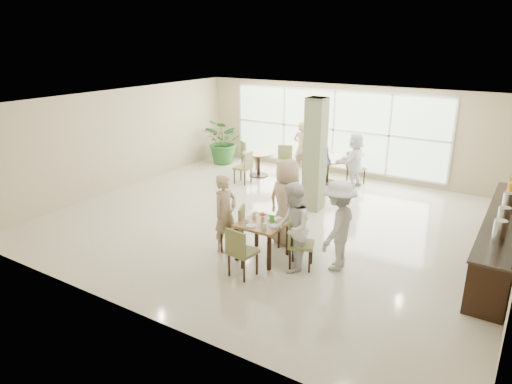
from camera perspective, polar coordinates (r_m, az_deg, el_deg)
The scene contains 20 objects.
ground at distance 10.88m, azimuth 2.47°, elevation -3.58°, with size 10.00×10.00×0.00m, color beige.
room_shell at distance 10.35m, azimuth 2.61°, elevation 5.17°, with size 10.00×10.00×10.00m.
window_bank at distance 14.56m, azimuth 9.64°, elevation 7.69°, with size 7.00×0.04×7.00m.
column at distance 11.28m, azimuth 7.38°, elevation 4.60°, with size 0.45×0.45×2.80m, color #798059.
main_table at distance 8.85m, azimuth 0.83°, elevation -4.43°, with size 0.87×0.87×0.75m.
round_table_left at distance 14.22m, azimuth 0.32°, elevation 4.19°, with size 1.01×1.01×0.75m.
round_table_right at distance 13.70m, azimuth 8.94°, elevation 3.56°, with size 1.20×1.20×0.75m.
chairs_main_table at distance 8.90m, azimuth 1.03°, elevation -5.50°, with size 2.10×2.12×0.95m.
chairs_table_left at distance 14.22m, azimuth 0.33°, elevation 3.87°, with size 1.97×1.90×0.95m.
chairs_table_right at distance 13.71m, azimuth 8.98°, elevation 3.07°, with size 2.14×1.97×0.95m.
tabletop_clutter at distance 8.77m, azimuth 0.94°, elevation -3.52°, with size 0.73×0.71×0.21m.
buffet_counter at distance 9.94m, azimuth 28.45°, elevation -4.75°, with size 0.64×4.70×1.95m.
potted_plant at distance 15.64m, azimuth -3.95°, elevation 6.32°, with size 1.39×1.39×1.54m, color #275A24.
teen_left at distance 9.16m, azimuth -3.88°, elevation -2.67°, with size 0.58×0.38×1.59m, color tan.
teen_far at distance 9.41m, azimuth 3.88°, elevation -1.25°, with size 0.90×0.49×1.83m, color tan.
teen_right at distance 8.38m, azimuth 4.52°, elevation -4.42°, with size 0.82×0.64×1.68m, color white.
teen_standing at distance 8.52m, azimuth 10.21°, elevation -4.13°, with size 1.11×0.64×1.72m, color #B5B4B7.
adult_a at distance 12.76m, azimuth 7.51°, elevation 4.19°, with size 1.12×0.64×1.91m, color #3953AB.
adult_b at distance 13.32m, azimuth 12.27°, elevation 3.89°, with size 1.50×0.65×1.62m, color white.
adult_standing at distance 14.49m, azimuth 5.79°, elevation 5.54°, with size 0.61×0.40×1.68m, color tan.
Camera 1 is at (4.94, -8.76, 4.14)m, focal length 32.00 mm.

